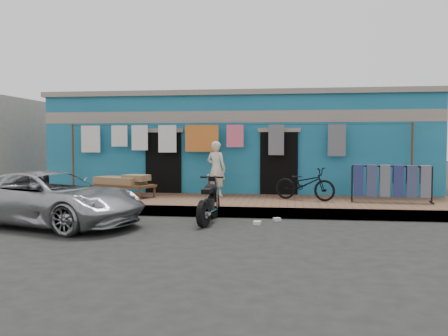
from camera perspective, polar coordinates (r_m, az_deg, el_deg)
ground at (r=9.85m, az=-1.58°, el=-7.30°), size 80.00×80.00×0.00m
sidewalk at (r=12.76m, az=0.61°, el=-4.37°), size 28.00×3.00×0.25m
curb at (r=11.34m, az=-0.31°, el=-5.30°), size 28.00×0.10×0.25m
building at (r=16.62m, az=2.31°, el=2.74°), size 12.20×5.20×3.36m
clothesline at (r=14.04m, az=-2.61°, el=3.18°), size 10.06×0.06×2.10m
car at (r=10.82m, az=-20.17°, el=-3.34°), size 4.63×3.01×1.20m
seated_person at (r=13.50m, az=-0.94°, el=-0.08°), size 0.66×0.54×1.57m
bicycle at (r=12.77m, az=9.69°, el=-1.44°), size 1.74×1.16×1.06m
motorcycle at (r=10.53m, az=-1.85°, el=-3.89°), size 0.55×1.54×1.00m
charpoy at (r=13.66m, az=-11.82°, el=-2.14°), size 2.40×2.13×0.60m
jeans_rack at (r=12.87m, az=19.48°, el=-1.72°), size 2.13×0.81×0.98m
litter_a at (r=10.85m, az=-2.30°, el=-6.11°), size 0.25×0.23×0.09m
litter_b at (r=10.84m, az=6.40°, el=-6.16°), size 0.19×0.18×0.08m
litter_c at (r=10.35m, az=4.02°, el=-6.60°), size 0.17×0.21×0.08m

